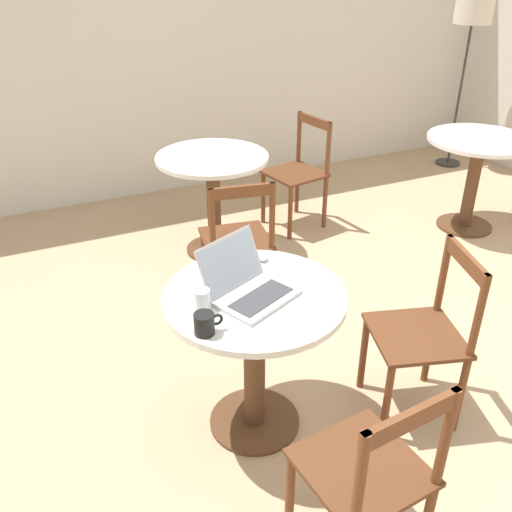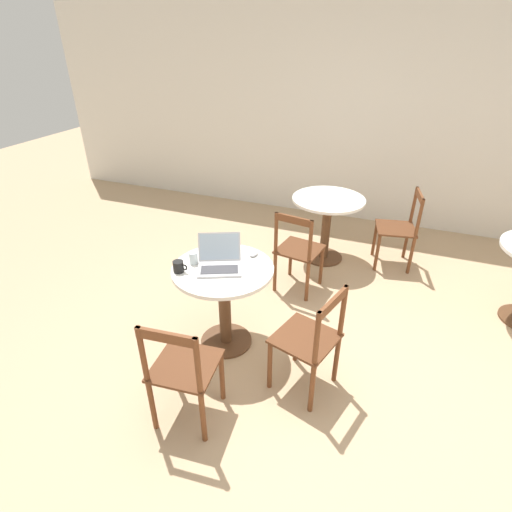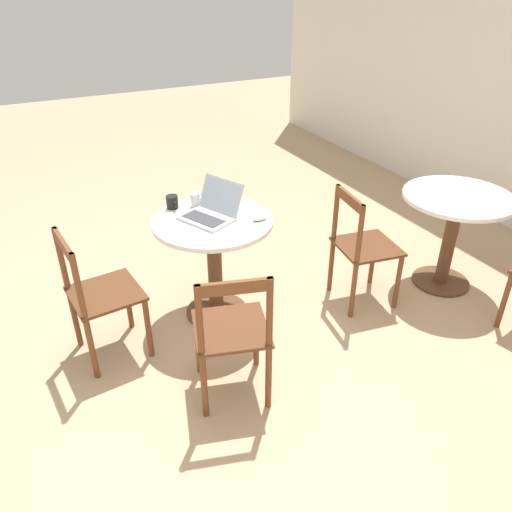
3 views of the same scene
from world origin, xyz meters
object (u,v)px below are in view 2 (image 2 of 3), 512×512
(laptop, at_px, (220,262))
(chair_far_front, at_px, (298,251))
(chair_far_right, at_px, (400,229))
(mug, at_px, (179,267))
(chair_near_right, at_px, (310,341))
(mouse, at_px, (254,253))
(cafe_table_near, at_px, (224,288))
(cafe_table_far, at_px, (327,214))
(drinking_glass, at_px, (193,258))
(chair_near_front, at_px, (183,370))

(laptop, bearing_deg, chair_far_front, 70.11)
(chair_far_right, xyz_separation_m, mug, (-1.51, -2.05, 0.35))
(chair_near_right, bearing_deg, mouse, 141.52)
(cafe_table_near, bearing_deg, mouse, 60.37)
(cafe_table_far, bearing_deg, drinking_glass, -111.59)
(cafe_table_far, relative_size, drinking_glass, 8.30)
(drinking_glass, bearing_deg, chair_near_front, -67.46)
(chair_far_front, xyz_separation_m, laptop, (-0.36, -0.99, 0.35))
(chair_far_right, bearing_deg, chair_near_front, -113.28)
(laptop, relative_size, mouse, 4.28)
(chair_far_right, distance_m, mouse, 1.96)
(chair_far_right, bearing_deg, mug, -126.41)
(chair_far_right, height_order, drinking_glass, chair_far_right)
(cafe_table_far, distance_m, mouse, 1.51)
(cafe_table_far, xyz_separation_m, chair_near_front, (-0.37, -2.52, -0.11))
(laptop, distance_m, mouse, 0.32)
(laptop, bearing_deg, cafe_table_near, -2.91)
(mouse, bearing_deg, mug, -134.79)
(mug, bearing_deg, chair_far_right, 53.59)
(chair_near_front, bearing_deg, laptop, 97.58)
(chair_near_right, bearing_deg, laptop, 164.07)
(laptop, bearing_deg, chair_near_right, -15.93)
(cafe_table_far, distance_m, chair_near_front, 2.55)
(drinking_glass, bearing_deg, chair_near_right, -11.45)
(chair_near_right, bearing_deg, chair_far_front, 109.90)
(chair_near_front, relative_size, mug, 7.39)
(chair_far_front, bearing_deg, cafe_table_near, -108.52)
(chair_near_front, distance_m, laptop, 0.87)
(cafe_table_near, height_order, chair_far_front, chair_far_front)
(cafe_table_far, xyz_separation_m, chair_far_right, (0.78, 0.15, -0.11))
(cafe_table_far, relative_size, chair_far_right, 0.91)
(cafe_table_far, xyz_separation_m, drinking_glass, (-0.69, -1.75, 0.24))
(chair_far_front, distance_m, mouse, 0.81)
(chair_far_front, bearing_deg, chair_near_right, -70.10)
(mouse, bearing_deg, chair_near_front, -93.90)
(chair_near_front, height_order, mug, chair_near_front)
(cafe_table_far, distance_m, chair_far_right, 0.80)
(chair_near_right, bearing_deg, chair_near_front, -140.73)
(laptop, relative_size, drinking_glass, 4.49)
(mouse, bearing_deg, chair_far_right, 56.25)
(mouse, height_order, drinking_glass, drinking_glass)
(laptop, bearing_deg, chair_far_right, 56.24)
(cafe_table_far, distance_m, chair_near_right, 1.98)
(chair_far_right, height_order, mouse, chair_far_right)
(chair_near_front, distance_m, chair_far_right, 2.91)
(cafe_table_far, distance_m, laptop, 1.81)
(chair_near_front, distance_m, mouse, 1.11)
(chair_far_right, xyz_separation_m, chair_far_front, (-0.90, -0.89, 0.00))
(laptop, xyz_separation_m, drinking_glass, (-0.21, -0.02, 0.00))
(cafe_table_near, relative_size, chair_far_right, 0.91)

